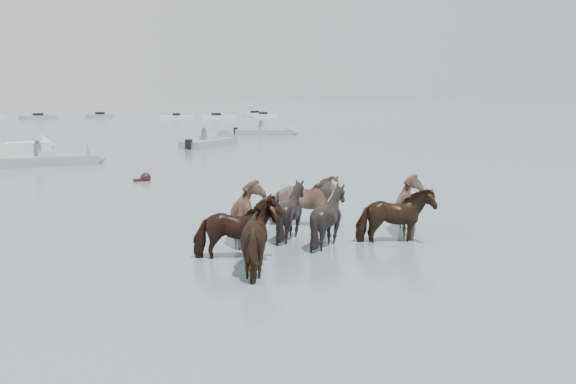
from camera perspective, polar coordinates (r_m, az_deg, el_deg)
ground at (r=12.83m, az=-5.68°, el=-6.66°), size 400.00×400.00×0.00m
pony_herd at (r=14.29m, az=2.46°, el=-2.53°), size 6.92×4.65×1.64m
swimming_pony at (r=25.34m, az=-13.38°, el=1.26°), size 0.72×0.44×0.44m
motorboat_b at (r=32.47m, az=-20.45°, el=2.85°), size 5.53×2.82×1.92m
motorboat_c at (r=42.01m, az=-24.68°, el=3.90°), size 6.87×1.77×1.92m
motorboat_d at (r=42.02m, az=-6.89°, el=4.68°), size 5.67×4.20×1.92m
motorboat_e at (r=52.58m, az=-1.39°, el=5.65°), size 5.34×4.50×1.92m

